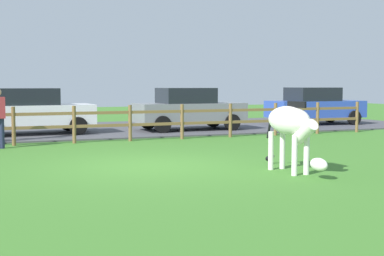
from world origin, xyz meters
The scene contains 8 objects.
ground_plane centered at (0.00, 0.00, 0.00)m, with size 60.00×60.00×0.00m, color #3D7528.
parking_asphalt centered at (0.00, 9.30, 0.03)m, with size 28.00×7.40×0.05m, color #47474C.
paddock_fence centered at (-0.81, 5.00, 0.63)m, with size 20.48×0.11×1.11m.
zebra centered at (2.32, -1.88, 0.93)m, with size 0.57×1.94×1.41m.
crow_on_grass centered at (2.52, -0.71, 0.13)m, with size 0.21×0.10×0.20m.
parked_car_grey centered at (3.81, 7.62, 0.84)m, with size 4.02×1.92×1.56m.
parked_car_white centered at (-1.77, 7.94, 0.84)m, with size 4.08×2.04×1.56m.
parked_car_blue centered at (9.75, 8.25, 0.84)m, with size 4.02×1.92×1.56m.
Camera 1 is at (-3.27, -10.87, 1.74)m, focal length 49.94 mm.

